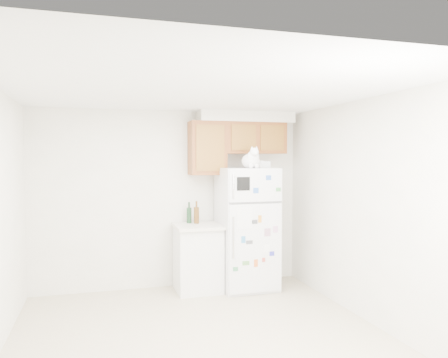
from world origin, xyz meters
name	(u,v)px	position (x,y,z in m)	size (l,w,h in m)	color
ground_plane	(204,342)	(0.00, 0.00, -0.01)	(3.80, 4.00, 0.01)	#BAAF8F
room_shell	(209,174)	(0.12, 0.24, 1.67)	(3.84, 4.04, 2.52)	white
refrigerator	(247,228)	(1.02, 1.61, 0.85)	(0.76, 0.78, 1.70)	white
base_counter	(198,257)	(0.33, 1.68, 0.46)	(0.64, 0.64, 0.92)	white
cat	(252,160)	(1.00, 1.38, 1.81)	(0.29, 0.42, 0.30)	white
storage_box_back	(256,164)	(1.15, 1.62, 1.75)	(0.18, 0.13, 0.10)	white
storage_box_front	(264,165)	(1.27, 1.58, 1.74)	(0.15, 0.11, 0.09)	white
bottle_green	(189,213)	(0.24, 1.85, 1.07)	(0.07, 0.07, 0.30)	#19381E
bottle_amber	(196,212)	(0.33, 1.78, 1.08)	(0.07, 0.07, 0.32)	#593814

